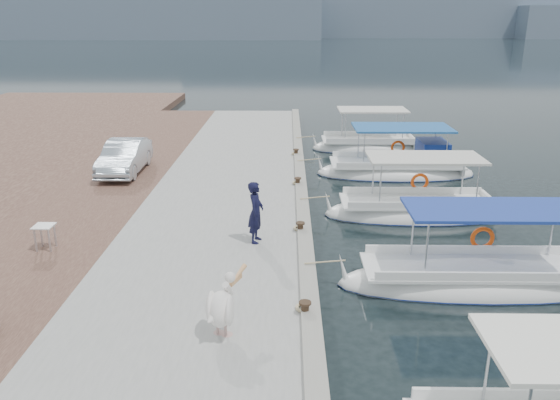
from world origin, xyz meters
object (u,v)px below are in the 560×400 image
(fishing_caique_c, at_px, (416,213))
(pelican, at_px, (222,307))
(fishing_caique_b, at_px, (480,282))
(parked_car, at_px, (125,157))
(fisherman, at_px, (256,212))
(fishing_caique_e, at_px, (368,147))
(fishing_caique_d, at_px, (398,171))

(fishing_caique_c, xyz_separation_m, pelican, (-6.04, -8.68, 1.02))
(fishing_caique_b, relative_size, fishing_caique_c, 1.15)
(pelican, height_order, parked_car, parked_car)
(pelican, xyz_separation_m, fisherman, (0.43, 5.05, 0.28))
(fishing_caique_e, bearing_deg, parked_car, -149.92)
(fishing_caique_d, height_order, fisherman, fisherman)
(fishing_caique_b, bearing_deg, fishing_caique_c, 95.15)
(fishing_caique_e, height_order, pelican, fishing_caique_e)
(fishing_caique_c, bearing_deg, parked_car, 161.23)
(pelican, relative_size, parked_car, 0.38)
(pelican, xyz_separation_m, parked_car, (-5.65, 12.65, 0.05))
(pelican, relative_size, fisherman, 0.87)
(fishing_caique_b, bearing_deg, fishing_caique_e, 92.78)
(fishing_caique_b, distance_m, fishing_caique_c, 5.51)
(fishing_caique_b, relative_size, fishing_caique_d, 1.06)
(fishing_caique_c, relative_size, pelican, 4.15)
(fishing_caique_b, height_order, fishing_caique_c, same)
(parked_car, bearing_deg, fisherman, -52.17)
(parked_car, bearing_deg, fishing_caique_b, -38.62)
(fishing_caique_b, distance_m, fisherman, 6.51)
(fishing_caique_c, relative_size, fishing_caique_d, 0.92)
(fishing_caique_e, height_order, fisherman, fisherman)
(fishing_caique_b, distance_m, fishing_caique_d, 11.05)
(fishing_caique_b, height_order, fishing_caique_e, same)
(fishing_caique_b, relative_size, fisherman, 4.13)
(fishing_caique_e, distance_m, pelican, 20.12)
(fishing_caique_c, distance_m, fishing_caique_e, 10.58)
(fishing_caique_d, xyz_separation_m, pelican, (-6.43, -14.24, 0.96))
(pelican, distance_m, fisherman, 5.07)
(pelican, distance_m, parked_car, 13.86)
(pelican, bearing_deg, fishing_caique_d, 65.72)
(fishing_caique_b, bearing_deg, pelican, -153.92)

